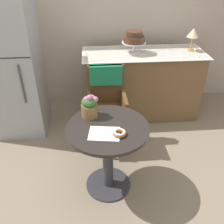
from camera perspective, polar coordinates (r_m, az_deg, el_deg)
The scene contains 11 objects.
ground_plane at distance 2.64m, azimuth -0.85°, elevation -16.07°, with size 8.00×8.00×0.00m, color gray.
back_wall at distance 3.65m, azimuth -3.22°, elevation 22.58°, with size 4.80×0.10×2.70m, color #B2A393.
cafe_table at distance 2.28m, azimuth -0.95°, elevation -7.63°, with size 0.72×0.72×0.72m.
wicker_chair at distance 2.80m, azimuth -1.28°, elevation 3.92°, with size 0.42×0.45×0.95m.
paper_napkin at distance 2.07m, azimuth -1.75°, elevation -4.89°, with size 0.25×0.19×0.00m, color white.
donut_front at distance 2.05m, azimuth 1.70°, elevation -4.73°, with size 0.11×0.11×0.04m.
flower_vase at distance 2.24m, azimuth -5.09°, elevation 1.42°, with size 0.16×0.15×0.23m.
display_counter at distance 3.47m, azimuth 6.74°, elevation 6.21°, with size 1.56×0.62×0.90m.
tiered_cake_stand at distance 3.21m, azimuth 5.01°, elevation 16.23°, with size 0.30×0.30×0.27m.
table_lamp at distance 3.43m, azimuth 17.89°, elevation 16.51°, with size 0.15×0.15×0.28m.
refrigerator at distance 3.20m, azimuth -21.83°, elevation 9.52°, with size 0.64×0.63×1.70m.
Camera 1 is at (-0.11, -1.74, 1.99)m, focal length 40.42 mm.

